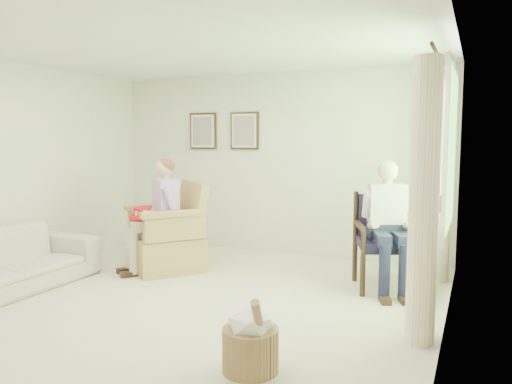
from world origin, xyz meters
TOP-DOWN VIEW (x-y plane):
  - floor at (0.00, 0.00)m, footprint 5.50×5.50m
  - back_wall at (0.00, 2.75)m, footprint 5.00×0.04m
  - right_wall at (2.50, 0.00)m, footprint 0.04×5.50m
  - ceiling at (0.00, 0.00)m, footprint 5.00×5.50m
  - window at (2.46, 1.20)m, footprint 0.13×2.50m
  - curtain_left at (2.33, 0.22)m, footprint 0.34×0.34m
  - curtain_right at (2.33, 2.18)m, footprint 0.34×0.34m
  - framed_print_left at (-1.15, 2.71)m, footprint 0.45×0.05m
  - framed_print_right at (-0.45, 2.71)m, footprint 0.45×0.05m
  - wicker_armchair at (-0.88, 1.32)m, footprint 0.87×0.87m
  - wood_armchair at (1.83, 1.67)m, footprint 0.67×0.63m
  - person_wicker at (-0.88, 1.17)m, footprint 0.40×0.63m
  - person_dark at (1.83, 1.50)m, footprint 0.40×0.63m
  - red_hat at (-1.04, 1.02)m, footprint 0.33×0.33m
  - hatbox at (1.29, -0.84)m, footprint 0.48×0.48m

SIDE VIEW (x-z plane):
  - floor at x=0.00m, z-range 0.00..0.00m
  - hatbox at x=1.29m, z-range -0.07..0.53m
  - wicker_armchair at x=-0.88m, z-range -0.20..0.91m
  - wood_armchair at x=1.83m, z-range 0.05..1.08m
  - red_hat at x=-1.04m, z-range 0.66..0.80m
  - person_wicker at x=-0.88m, z-range 0.13..1.51m
  - person_dark at x=1.83m, z-range 0.13..1.53m
  - curtain_left at x=2.33m, z-range 0.00..2.30m
  - curtain_right at x=2.33m, z-range 0.00..2.30m
  - back_wall at x=0.00m, z-range 0.00..2.60m
  - right_wall at x=2.50m, z-range 0.00..2.60m
  - window at x=2.46m, z-range 0.77..2.40m
  - framed_print_left at x=-1.15m, z-range 1.51..2.06m
  - framed_print_right at x=-0.45m, z-range 1.51..2.06m
  - ceiling at x=0.00m, z-range 2.59..2.61m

